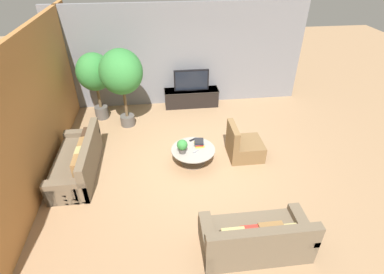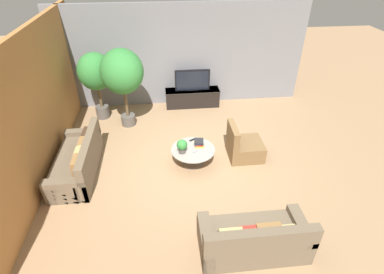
% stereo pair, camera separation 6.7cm
% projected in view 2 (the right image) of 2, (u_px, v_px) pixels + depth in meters
% --- Properties ---
extents(ground_plane, '(24.00, 24.00, 0.00)m').
position_uv_depth(ground_plane, '(194.00, 164.00, 7.03)').
color(ground_plane, '#9E7A56').
extents(back_wall_stone, '(7.40, 0.12, 3.00)m').
position_uv_depth(back_wall_stone, '(182.00, 56.00, 8.89)').
color(back_wall_stone, slate).
rests_on(back_wall_stone, ground).
extents(side_wall_left, '(0.12, 7.40, 3.00)m').
position_uv_depth(side_wall_left, '(34.00, 111.00, 6.07)').
color(side_wall_left, '#B2753D').
rests_on(side_wall_left, ground).
extents(media_console, '(1.67, 0.50, 0.53)m').
position_uv_depth(media_console, '(192.00, 97.00, 9.33)').
color(media_console, black).
rests_on(media_console, ground).
extents(television, '(1.05, 0.13, 0.64)m').
position_uv_depth(television, '(192.00, 80.00, 9.01)').
color(television, black).
rests_on(television, media_console).
extents(coffee_table, '(1.01, 1.01, 0.39)m').
position_uv_depth(coffee_table, '(193.00, 153.00, 6.93)').
color(coffee_table, '#756656').
rests_on(coffee_table, ground).
extents(couch_by_wall, '(0.84, 2.02, 0.84)m').
position_uv_depth(couch_by_wall, '(78.00, 161.00, 6.65)').
color(couch_by_wall, brown).
rests_on(couch_by_wall, ground).
extents(couch_near_entry, '(1.79, 0.84, 0.84)m').
position_uv_depth(couch_near_entry, '(254.00, 239.00, 4.94)').
color(couch_near_entry, brown).
rests_on(couch_near_entry, ground).
extents(armchair_wicker, '(0.80, 0.76, 0.86)m').
position_uv_depth(armchair_wicker, '(243.00, 147.00, 7.15)').
color(armchair_wicker, brown).
rests_on(armchair_wicker, ground).
extents(potted_palm_tall, '(0.95, 0.95, 1.93)m').
position_uv_depth(potted_palm_tall, '(96.00, 74.00, 8.12)').
color(potted_palm_tall, '#514C47').
rests_on(potted_palm_tall, ground).
extents(potted_palm_corner, '(1.11, 1.11, 2.17)m').
position_uv_depth(potted_palm_corner, '(122.00, 73.00, 7.68)').
color(potted_palm_corner, '#514C47').
rests_on(potted_palm_corner, ground).
extents(potted_plant_tabletop, '(0.24, 0.24, 0.33)m').
position_uv_depth(potted_plant_tabletop, '(182.00, 146.00, 6.66)').
color(potted_plant_tabletop, '#514C47').
rests_on(potted_plant_tabletop, coffee_table).
extents(book_stack, '(0.24, 0.27, 0.13)m').
position_uv_depth(book_stack, '(199.00, 143.00, 6.97)').
color(book_stack, gold).
rests_on(book_stack, coffee_table).
extents(remote_black, '(0.16, 0.12, 0.02)m').
position_uv_depth(remote_black, '(192.00, 140.00, 7.16)').
color(remote_black, black).
rests_on(remote_black, coffee_table).
extents(remote_silver, '(0.15, 0.13, 0.02)m').
position_uv_depth(remote_silver, '(196.00, 151.00, 6.78)').
color(remote_silver, gray).
rests_on(remote_silver, coffee_table).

